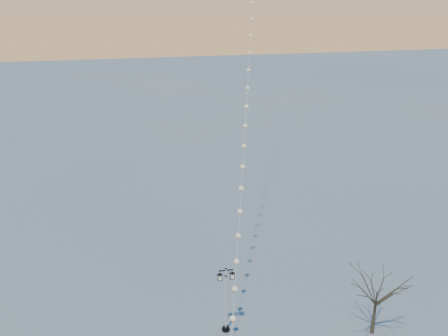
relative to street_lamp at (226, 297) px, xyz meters
name	(u,v)px	position (x,y,z in m)	size (l,w,h in m)	color
street_lamp	(226,297)	(0.00, 0.00, 0.00)	(1.12, 0.49, 4.44)	black
bare_tree	(377,292)	(8.56, -2.52, 0.50)	(2.56, 2.56, 4.25)	#342A1D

